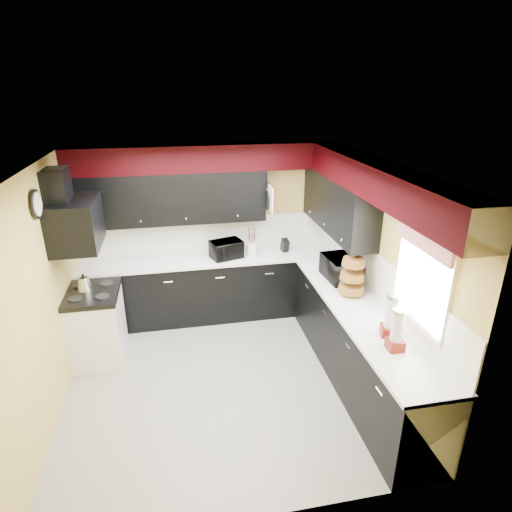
{
  "coord_description": "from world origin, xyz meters",
  "views": [
    {
      "loc": [
        -0.44,
        -4.14,
        3.26
      ],
      "look_at": [
        0.53,
        0.8,
        1.2
      ],
      "focal_mm": 30.0,
      "sensor_mm": 36.0,
      "label": 1
    }
  ],
  "objects_px": {
    "toaster_oven": "(227,249)",
    "microwave": "(340,268)",
    "knife_block": "(285,245)",
    "utensil_crock": "(252,249)",
    "kettle": "(84,284)"
  },
  "relations": [
    {
      "from": "toaster_oven",
      "to": "knife_block",
      "type": "xyz_separation_m",
      "value": [
        0.87,
        0.06,
        -0.03
      ]
    },
    {
      "from": "toaster_oven",
      "to": "kettle",
      "type": "xyz_separation_m",
      "value": [
        -1.82,
        -0.64,
        -0.06
      ]
    },
    {
      "from": "utensil_crock",
      "to": "knife_block",
      "type": "height_order",
      "value": "knife_block"
    },
    {
      "from": "microwave",
      "to": "toaster_oven",
      "type": "bearing_deg",
      "value": 49.34
    },
    {
      "from": "toaster_oven",
      "to": "kettle",
      "type": "bearing_deg",
      "value": -177.31
    },
    {
      "from": "utensil_crock",
      "to": "toaster_oven",
      "type": "bearing_deg",
      "value": -174.16
    },
    {
      "from": "toaster_oven",
      "to": "microwave",
      "type": "distance_m",
      "value": 1.63
    },
    {
      "from": "utensil_crock",
      "to": "knife_block",
      "type": "distance_m",
      "value": 0.5
    },
    {
      "from": "knife_block",
      "to": "kettle",
      "type": "xyz_separation_m",
      "value": [
        -2.68,
        -0.7,
        -0.04
      ]
    },
    {
      "from": "microwave",
      "to": "utensil_crock",
      "type": "xyz_separation_m",
      "value": [
        -0.94,
        1.01,
        -0.05
      ]
    },
    {
      "from": "microwave",
      "to": "utensil_crock",
      "type": "height_order",
      "value": "microwave"
    },
    {
      "from": "knife_block",
      "to": "kettle",
      "type": "bearing_deg",
      "value": -173.95
    },
    {
      "from": "toaster_oven",
      "to": "kettle",
      "type": "relative_size",
      "value": 2.36
    },
    {
      "from": "knife_block",
      "to": "microwave",
      "type": "bearing_deg",
      "value": -75.35
    },
    {
      "from": "toaster_oven",
      "to": "knife_block",
      "type": "height_order",
      "value": "toaster_oven"
    }
  ]
}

